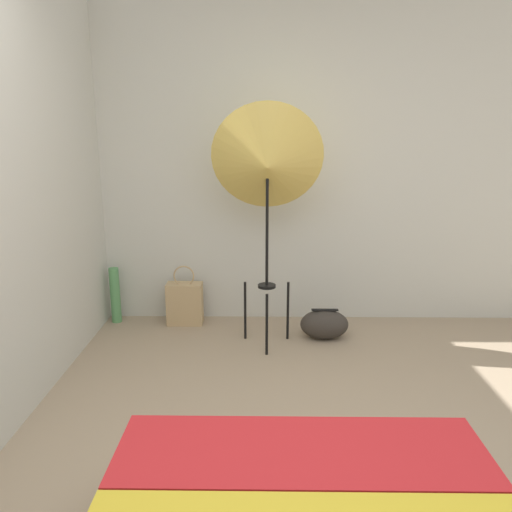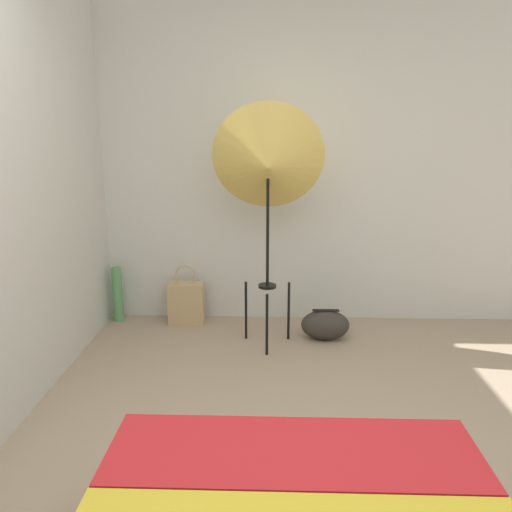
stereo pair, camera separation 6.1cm
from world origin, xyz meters
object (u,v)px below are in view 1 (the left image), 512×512
(duffel_bag, at_px, (324,324))
(tote_bag, at_px, (185,303))
(photo_umbrella, at_px, (267,164))
(paper_roll, at_px, (115,295))

(duffel_bag, bearing_deg, tote_bag, 165.35)
(photo_umbrella, height_order, paper_roll, photo_umbrella)
(tote_bag, relative_size, paper_roll, 1.07)
(tote_bag, height_order, paper_roll, tote_bag)
(photo_umbrella, xyz_separation_m, tote_bag, (-0.68, 0.40, -1.17))
(photo_umbrella, relative_size, paper_roll, 3.77)
(photo_umbrella, distance_m, duffel_bag, 1.32)
(tote_bag, distance_m, paper_roll, 0.59)
(photo_umbrella, bearing_deg, duffel_bag, 13.40)
(tote_bag, distance_m, duffel_bag, 1.17)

